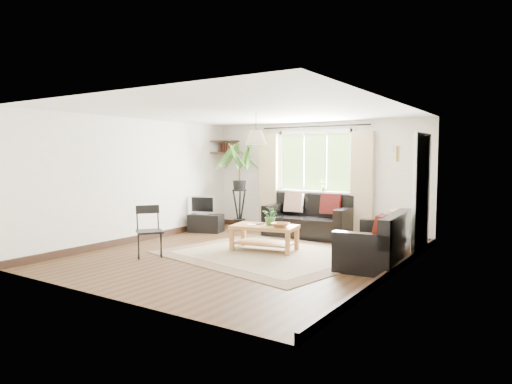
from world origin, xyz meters
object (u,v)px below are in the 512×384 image
Objects in this scene: sofa_back at (308,217)px; sofa_right at (374,240)px; palm_stand at (239,186)px; tv_stand at (206,223)px; coffee_table at (264,238)px; folding_chair at (150,232)px.

sofa_back is 1.08× the size of sofa_right.
palm_stand is at bearing 175.23° from sofa_back.
palm_stand is (0.38, 0.75, 0.79)m from tv_stand.
coffee_table is at bearing -44.83° from palm_stand.
sofa_right is at bearing -24.28° from palm_stand.
sofa_back is 0.89× the size of palm_stand.
folding_chair is at bearing -80.97° from palm_stand.
sofa_back reaches higher than coffee_table.
tv_stand is at bearing -165.34° from sofa_back.
palm_stand reaches higher than sofa_back.
palm_stand reaches higher than sofa_right.
folding_chair is (-1.26, -3.23, 0.01)m from sofa_back.
sofa_back is 3.47m from folding_chair.
sofa_right is at bearing -27.68° from folding_chair.
palm_stand reaches higher than coffee_table.
sofa_back reaches higher than sofa_right.
sofa_right is at bearing 2.91° from coffee_table.
tv_stand is 0.37× the size of palm_stand.
sofa_right is 2.25× the size of tv_stand.
coffee_table is at bearing -92.79° from sofa_back.
tv_stand is (-2.17, -0.69, -0.22)m from sofa_back.
sofa_back is 2.53m from sofa_right.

